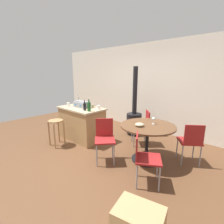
# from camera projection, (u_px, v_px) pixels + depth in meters

# --- Properties ---
(ground_plane) EXTENTS (8.80, 8.80, 0.00)m
(ground_plane) POSITION_uv_depth(u_px,v_px,m) (93.00, 154.00, 3.68)
(ground_plane) COLOR brown
(back_wall) EXTENTS (8.00, 0.10, 2.70)m
(back_wall) POSITION_uv_depth(u_px,v_px,m) (149.00, 88.00, 5.10)
(back_wall) COLOR silver
(back_wall) RESTS_ON ground_plane
(kitchen_island) EXTENTS (1.30, 0.73, 0.89)m
(kitchen_island) POSITION_uv_depth(u_px,v_px,m) (82.00, 123.00, 4.48)
(kitchen_island) COLOR #A37A4C
(kitchen_island) RESTS_ON ground_plane
(wooden_stool) EXTENTS (0.35, 0.35, 0.66)m
(wooden_stool) POSITION_uv_depth(u_px,v_px,m) (56.00, 127.00, 4.04)
(wooden_stool) COLOR #A37A4C
(wooden_stool) RESTS_ON ground_plane
(dining_table) EXTENTS (1.11, 1.11, 0.77)m
(dining_table) POSITION_uv_depth(u_px,v_px,m) (147.00, 133.00, 3.32)
(dining_table) COLOR black
(dining_table) RESTS_ON ground_plane
(folding_chair_near) EXTENTS (0.57, 0.57, 0.88)m
(folding_chair_near) POSITION_uv_depth(u_px,v_px,m) (105.00, 137.00, 3.33)
(folding_chair_near) COLOR maroon
(folding_chair_near) RESTS_ON ground_plane
(folding_chair_far) EXTENTS (0.55, 0.55, 0.85)m
(folding_chair_far) POSITION_uv_depth(u_px,v_px,m) (144.00, 156.00, 2.60)
(folding_chair_far) COLOR maroon
(folding_chair_far) RESTS_ON ground_plane
(folding_chair_left) EXTENTS (0.56, 0.56, 0.86)m
(folding_chair_left) POSITION_uv_depth(u_px,v_px,m) (191.00, 140.00, 3.19)
(folding_chair_left) COLOR maroon
(folding_chair_left) RESTS_ON ground_plane
(folding_chair_right) EXTENTS (0.57, 0.57, 0.88)m
(folding_chair_right) POSITION_uv_depth(u_px,v_px,m) (143.00, 125.00, 4.11)
(folding_chair_right) COLOR maroon
(folding_chair_right) RESTS_ON ground_plane
(wood_stove) EXTENTS (0.44, 0.45, 1.98)m
(wood_stove) POSITION_uv_depth(u_px,v_px,m) (134.00, 119.00, 4.80)
(wood_stove) COLOR black
(wood_stove) RESTS_ON ground_plane
(toolbox) EXTENTS (0.44, 0.26, 0.17)m
(toolbox) POSITION_uv_depth(u_px,v_px,m) (82.00, 104.00, 4.41)
(toolbox) COLOR gray
(toolbox) RESTS_ON kitchen_island
(bottle_0) EXTENTS (0.08, 0.08, 0.29)m
(bottle_0) POSITION_uv_depth(u_px,v_px,m) (89.00, 107.00, 3.93)
(bottle_0) COLOR #194C23
(bottle_0) RESTS_ON kitchen_island
(bottle_1) EXTENTS (0.08, 0.08, 0.32)m
(bottle_1) POSITION_uv_depth(u_px,v_px,m) (78.00, 100.00, 4.78)
(bottle_1) COLOR #B7B2AD
(bottle_1) RESTS_ON kitchen_island
(bottle_2) EXTENTS (0.07, 0.07, 0.25)m
(bottle_2) POSITION_uv_depth(u_px,v_px,m) (85.00, 106.00, 4.03)
(bottle_2) COLOR black
(bottle_2) RESTS_ON kitchen_island
(bottle_3) EXTENTS (0.07, 0.07, 0.19)m
(bottle_3) POSITION_uv_depth(u_px,v_px,m) (89.00, 106.00, 4.26)
(bottle_3) COLOR #194C23
(bottle_3) RESTS_ON kitchen_island
(cup_0) EXTENTS (0.11, 0.08, 0.10)m
(cup_0) POSITION_uv_depth(u_px,v_px,m) (68.00, 104.00, 4.55)
(cup_0) COLOR white
(cup_0) RESTS_ON kitchen_island
(cup_1) EXTENTS (0.12, 0.09, 0.10)m
(cup_1) POSITION_uv_depth(u_px,v_px,m) (99.00, 107.00, 4.19)
(cup_1) COLOR white
(cup_1) RESTS_ON kitchen_island
(cup_2) EXTENTS (0.11, 0.08, 0.08)m
(cup_2) POSITION_uv_depth(u_px,v_px,m) (93.00, 106.00, 4.38)
(cup_2) COLOR tan
(cup_2) RESTS_ON kitchen_island
(wine_glass) EXTENTS (0.07, 0.07, 0.14)m
(wine_glass) POSITION_uv_depth(u_px,v_px,m) (154.00, 119.00, 3.33)
(wine_glass) COLOR silver
(wine_glass) RESTS_ON dining_table
(serving_bowl) EXTENTS (0.18, 0.18, 0.07)m
(serving_bowl) POSITION_uv_depth(u_px,v_px,m) (139.00, 125.00, 3.20)
(serving_bowl) COLOR tan
(serving_bowl) RESTS_ON dining_table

